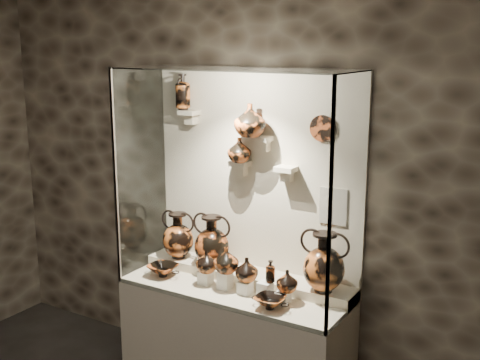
% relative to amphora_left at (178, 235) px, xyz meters
% --- Properties ---
extents(wall_back, '(5.00, 0.02, 3.20)m').
position_rel_amphora_left_xyz_m(wall_back, '(0.61, 0.18, 0.51)').
color(wall_back, black).
rests_on(wall_back, ground).
extents(plinth, '(1.70, 0.60, 0.80)m').
position_rel_amphora_left_xyz_m(plinth, '(0.61, -0.14, -0.69)').
color(plinth, beige).
rests_on(plinth, floor).
extents(front_tier, '(1.68, 0.58, 0.03)m').
position_rel_amphora_left_xyz_m(front_tier, '(0.61, -0.14, -0.27)').
color(front_tier, beige).
rests_on(front_tier, plinth).
extents(rear_tier, '(1.70, 0.25, 0.10)m').
position_rel_amphora_left_xyz_m(rear_tier, '(0.61, 0.03, -0.24)').
color(rear_tier, beige).
rests_on(rear_tier, plinth).
extents(back_panel, '(1.70, 0.03, 1.60)m').
position_rel_amphora_left_xyz_m(back_panel, '(0.61, 0.17, 0.51)').
color(back_panel, beige).
rests_on(back_panel, plinth).
extents(glass_front, '(1.70, 0.01, 1.60)m').
position_rel_amphora_left_xyz_m(glass_front, '(0.61, -0.44, 0.51)').
color(glass_front, white).
rests_on(glass_front, plinth).
extents(glass_left, '(0.01, 0.60, 1.60)m').
position_rel_amphora_left_xyz_m(glass_left, '(-0.24, -0.14, 0.51)').
color(glass_left, white).
rests_on(glass_left, plinth).
extents(glass_right, '(0.01, 0.60, 1.60)m').
position_rel_amphora_left_xyz_m(glass_right, '(1.46, -0.14, 0.51)').
color(glass_right, white).
rests_on(glass_right, plinth).
extents(glass_top, '(1.70, 0.60, 0.01)m').
position_rel_amphora_left_xyz_m(glass_top, '(0.61, -0.14, 1.31)').
color(glass_top, white).
rests_on(glass_top, back_panel).
extents(frame_post_left, '(0.02, 0.02, 1.60)m').
position_rel_amphora_left_xyz_m(frame_post_left, '(-0.23, -0.43, 0.51)').
color(frame_post_left, gray).
rests_on(frame_post_left, plinth).
extents(frame_post_right, '(0.02, 0.02, 1.60)m').
position_rel_amphora_left_xyz_m(frame_post_right, '(1.45, -0.43, 0.51)').
color(frame_post_right, gray).
rests_on(frame_post_right, plinth).
extents(pedestal_a, '(0.09, 0.09, 0.10)m').
position_rel_amphora_left_xyz_m(pedestal_a, '(0.39, -0.19, -0.21)').
color(pedestal_a, silver).
rests_on(pedestal_a, front_tier).
extents(pedestal_b, '(0.09, 0.09, 0.13)m').
position_rel_amphora_left_xyz_m(pedestal_b, '(0.56, -0.19, -0.19)').
color(pedestal_b, silver).
rests_on(pedestal_b, front_tier).
extents(pedestal_c, '(0.09, 0.09, 0.09)m').
position_rel_amphora_left_xyz_m(pedestal_c, '(0.73, -0.19, -0.21)').
color(pedestal_c, silver).
rests_on(pedestal_c, front_tier).
extents(pedestal_d, '(0.09, 0.09, 0.12)m').
position_rel_amphora_left_xyz_m(pedestal_d, '(0.89, -0.19, -0.20)').
color(pedestal_d, silver).
rests_on(pedestal_d, front_tier).
extents(pedestal_e, '(0.09, 0.09, 0.08)m').
position_rel_amphora_left_xyz_m(pedestal_e, '(1.03, -0.19, -0.22)').
color(pedestal_e, silver).
rests_on(pedestal_e, front_tier).
extents(bracket_ul, '(0.14, 0.12, 0.04)m').
position_rel_amphora_left_xyz_m(bracket_ul, '(0.06, 0.10, 0.96)').
color(bracket_ul, beige).
rests_on(bracket_ul, back_panel).
extents(bracket_ca, '(0.14, 0.12, 0.04)m').
position_rel_amphora_left_xyz_m(bracket_ca, '(0.51, 0.10, 0.61)').
color(bracket_ca, beige).
rests_on(bracket_ca, back_panel).
extents(bracket_cb, '(0.10, 0.12, 0.04)m').
position_rel_amphora_left_xyz_m(bracket_cb, '(0.71, 0.10, 0.81)').
color(bracket_cb, beige).
rests_on(bracket_cb, back_panel).
extents(bracket_cc, '(0.14, 0.12, 0.04)m').
position_rel_amphora_left_xyz_m(bracket_cc, '(0.89, 0.10, 0.61)').
color(bracket_cc, beige).
rests_on(bracket_cc, back_panel).
extents(amphora_left, '(0.37, 0.37, 0.37)m').
position_rel_amphora_left_xyz_m(amphora_left, '(0.00, 0.00, 0.00)').
color(amphora_left, '#C05D24').
rests_on(amphora_left, rear_tier).
extents(amphora_mid, '(0.37, 0.37, 0.40)m').
position_rel_amphora_left_xyz_m(amphora_mid, '(0.33, -0.01, 0.01)').
color(amphora_mid, '#A7491D').
rests_on(amphora_mid, rear_tier).
extents(amphora_right, '(0.40, 0.40, 0.42)m').
position_rel_amphora_left_xyz_m(amphora_right, '(1.25, -0.02, 0.03)').
color(amphora_right, '#C05D24').
rests_on(amphora_right, rear_tier).
extents(jug_a, '(0.17, 0.17, 0.17)m').
position_rel_amphora_left_xyz_m(jug_a, '(0.41, -0.21, -0.07)').
color(jug_a, '#C05D24').
rests_on(jug_a, pedestal_a).
extents(jug_b, '(0.19, 0.19, 0.19)m').
position_rel_amphora_left_xyz_m(jug_b, '(0.58, -0.20, -0.03)').
color(jug_b, '#A7491D').
rests_on(jug_b, pedestal_b).
extents(jug_c, '(0.21, 0.21, 0.17)m').
position_rel_amphora_left_xyz_m(jug_c, '(0.73, -0.18, -0.08)').
color(jug_c, '#C05D24').
rests_on(jug_c, pedestal_c).
extents(jug_e, '(0.19, 0.19, 0.16)m').
position_rel_amphora_left_xyz_m(jug_e, '(1.05, -0.18, -0.10)').
color(jug_e, '#C05D24').
rests_on(jug_e, pedestal_e).
extents(lekythos_small, '(0.10, 0.10, 0.18)m').
position_rel_amphora_left_xyz_m(lekythos_small, '(0.92, -0.18, -0.05)').
color(lekythos_small, '#A7491D').
rests_on(lekythos_small, pedestal_d).
extents(kylix_left, '(0.34, 0.31, 0.11)m').
position_rel_amphora_left_xyz_m(kylix_left, '(0.03, -0.24, -0.20)').
color(kylix_left, '#A7491D').
rests_on(kylix_left, front_tier).
extents(kylix_right, '(0.32, 0.29, 0.10)m').
position_rel_amphora_left_xyz_m(kylix_right, '(1.00, -0.32, -0.20)').
color(kylix_right, '#C05D24').
rests_on(kylix_right, front_tier).
extents(lekythos_tall, '(0.13, 0.13, 0.31)m').
position_rel_amphora_left_xyz_m(lekythos_tall, '(0.01, 0.09, 1.14)').
color(lekythos_tall, '#C05D24').
rests_on(lekythos_tall, bracket_ul).
extents(ovoid_vase_a, '(0.21, 0.21, 0.18)m').
position_rel_amphora_left_xyz_m(ovoid_vase_a, '(0.53, 0.06, 0.72)').
color(ovoid_vase_a, '#A7491D').
rests_on(ovoid_vase_a, bracket_ca).
extents(ovoid_vase_b, '(0.24, 0.24, 0.24)m').
position_rel_amphora_left_xyz_m(ovoid_vase_b, '(0.63, 0.04, 0.95)').
color(ovoid_vase_b, '#A7491D').
rests_on(ovoid_vase_b, bracket_cb).
extents(wall_plate, '(0.18, 0.02, 0.18)m').
position_rel_amphora_left_xyz_m(wall_plate, '(1.14, 0.15, 0.92)').
color(wall_plate, '#BD5025').
rests_on(wall_plate, back_panel).
extents(info_placard, '(0.20, 0.01, 0.26)m').
position_rel_amphora_left_xyz_m(info_placard, '(1.23, 0.15, 0.38)').
color(info_placard, beige).
rests_on(info_placard, back_panel).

